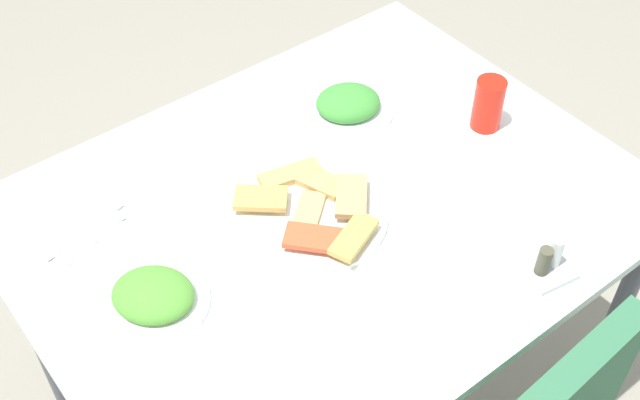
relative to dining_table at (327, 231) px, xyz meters
The scene contains 9 objects.
dining_table is the anchor object (origin of this frame).
pide_platter 0.10m from the dining_table, ahead, with size 0.32×0.32×0.04m.
salad_plate_greens 0.31m from the dining_table, 137.42° to the right, with size 0.21×0.21×0.06m.
salad_plate_rice 0.41m from the dining_table, ahead, with size 0.20×0.20×0.06m.
soda_can 0.45m from the dining_table, behind, with size 0.07×0.07×0.12m, color red.
paper_napkin 0.48m from the dining_table, 27.56° to the right, with size 0.14×0.14×0.00m, color white.
fork 0.49m from the dining_table, 29.45° to the right, with size 0.19×0.02×0.01m, color silver.
spoon 0.47m from the dining_table, 25.59° to the right, with size 0.16×0.02×0.01m, color silver.
condiment_caddy 0.45m from the dining_table, 119.64° to the left, with size 0.10×0.10×0.08m.
Camera 1 is at (0.71, 0.89, 1.97)m, focal length 46.09 mm.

